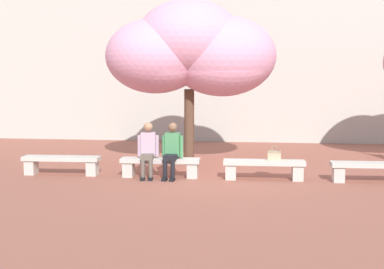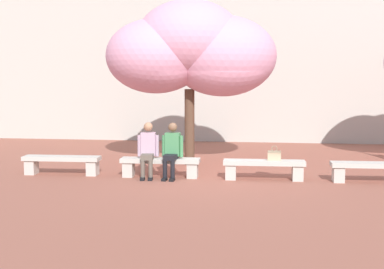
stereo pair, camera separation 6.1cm
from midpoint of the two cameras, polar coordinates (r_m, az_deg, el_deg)
name	(u,v)px [view 1 (the left image)]	position (r m, az deg, el deg)	size (l,w,h in m)	color
ground_plane	(211,178)	(12.48, 1.95, -4.70)	(100.00, 100.00, 0.00)	#8E5142
stone_bench_west_end	(62,162)	(13.26, -13.87, -2.89)	(1.87, 0.48, 0.45)	#BCB7AD
stone_bench_near_west	(160,164)	(12.59, -3.54, -3.20)	(1.87, 0.48, 0.45)	#BCB7AD
stone_bench_center	(264,167)	(12.37, 7.55, -3.41)	(1.87, 0.48, 0.45)	#BCB7AD
stone_bench_near_east	(373,169)	(12.62, 18.62, -3.50)	(1.87, 0.48, 0.45)	#BCB7AD
person_seated_left	(148,148)	(12.54, -4.86, -1.43)	(0.51, 0.71, 1.29)	black
person_seated_right	(172,148)	(12.43, -2.30, -1.48)	(0.51, 0.70, 1.29)	black
handbag	(274,155)	(12.36, 8.63, -2.15)	(0.30, 0.15, 0.34)	tan
cherry_tree_main	(191,51)	(14.22, -0.22, 8.94)	(4.46, 3.04, 4.36)	#513828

